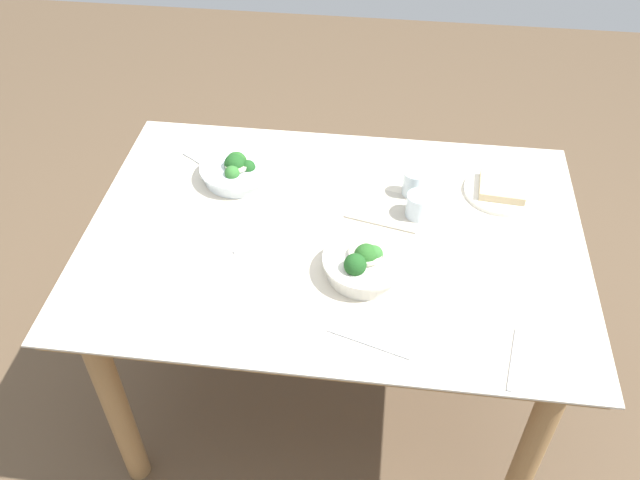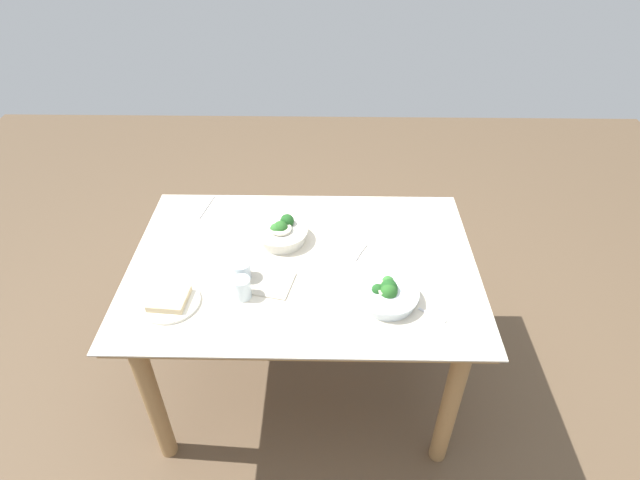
{
  "view_description": "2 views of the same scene",
  "coord_description": "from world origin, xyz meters",
  "views": [
    {
      "loc": [
        0.13,
        -1.35,
        2.02
      ],
      "look_at": [
        -0.03,
        -0.07,
        0.8
      ],
      "focal_mm": 37.63,
      "sensor_mm": 36.0,
      "label": 1
    },
    {
      "loc": [
        -0.09,
        1.54,
        2.1
      ],
      "look_at": [
        -0.07,
        -0.1,
        0.8
      ],
      "focal_mm": 28.78,
      "sensor_mm": 36.0,
      "label": 2
    }
  ],
  "objects": [
    {
      "name": "broccoli_bowl_far",
      "position": [
        -0.31,
        0.21,
        0.8
      ],
      "size": [
        0.23,
        0.23,
        0.09
      ],
      "color": "white",
      "rests_on": "dining_table"
    },
    {
      "name": "ground_plane",
      "position": [
        0.0,
        0.0,
        0.0
      ],
      "size": [
        6.0,
        6.0,
        0.0
      ],
      "primitive_type": "plane",
      "color": "brown"
    },
    {
      "name": "water_glass_center",
      "position": [
        0.21,
        0.19,
        0.81
      ],
      "size": [
        0.07,
        0.07,
        0.08
      ],
      "primitive_type": "cylinder",
      "color": "silver",
      "rests_on": "dining_table"
    },
    {
      "name": "dining_table",
      "position": [
        0.0,
        0.0,
        0.65
      ],
      "size": [
        1.37,
        0.95,
        0.77
      ],
      "color": "beige",
      "rests_on": "ground_plane"
    },
    {
      "name": "fork_by_far_bowl",
      "position": [
        -0.47,
        0.28,
        0.77
      ],
      "size": [
        0.09,
        0.07,
        0.0
      ],
      "rotation": [
        0.0,
        0.0,
        2.5
      ],
      "color": "#B7B7BC",
      "rests_on": "dining_table"
    },
    {
      "name": "fork_by_near_bowl",
      "position": [
        -0.23,
        -0.06,
        0.77
      ],
      "size": [
        0.06,
        0.11,
        0.0
      ],
      "rotation": [
        0.0,
        0.0,
        1.1
      ],
      "color": "#B7B7BC",
      "rests_on": "dining_table"
    },
    {
      "name": "table_knife_left",
      "position": [
        0.46,
        -0.37,
        0.77
      ],
      "size": [
        0.04,
        0.18,
        0.0
      ],
      "primitive_type": "cube",
      "rotation": [
        0.0,
        0.0,
        4.52
      ],
      "color": "#B7B7BC",
      "rests_on": "dining_table"
    },
    {
      "name": "water_glass_side",
      "position": [
        0.23,
        0.1,
        0.8
      ],
      "size": [
        0.07,
        0.07,
        0.08
      ],
      "primitive_type": "cylinder",
      "color": "silver",
      "rests_on": "dining_table"
    },
    {
      "name": "table_knife_right",
      "position": [
        0.12,
        -0.37,
        0.77
      ],
      "size": [
        0.2,
        0.07,
        0.0
      ],
      "primitive_type": "cube",
      "rotation": [
        0.0,
        0.0,
        2.84
      ],
      "color": "#B7B7BC",
      "rests_on": "dining_table"
    },
    {
      "name": "napkin_folded_upper",
      "position": [
        0.14,
        0.12,
        0.77
      ],
      "size": [
        0.24,
        0.19,
        0.01
      ],
      "primitive_type": "cube",
      "rotation": [
        0.0,
        0.0,
        -0.22
      ],
      "color": "#B1A997",
      "rests_on": "dining_table"
    },
    {
      "name": "bread_side_plate",
      "position": [
        0.47,
        0.23,
        0.78
      ],
      "size": [
        0.22,
        0.22,
        0.04
      ],
      "color": "silver",
      "rests_on": "dining_table"
    },
    {
      "name": "broccoli_bowl_near",
      "position": [
        0.09,
        -0.14,
        0.8
      ],
      "size": [
        0.22,
        0.22,
        0.1
      ],
      "color": "silver",
      "rests_on": "dining_table"
    }
  ]
}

